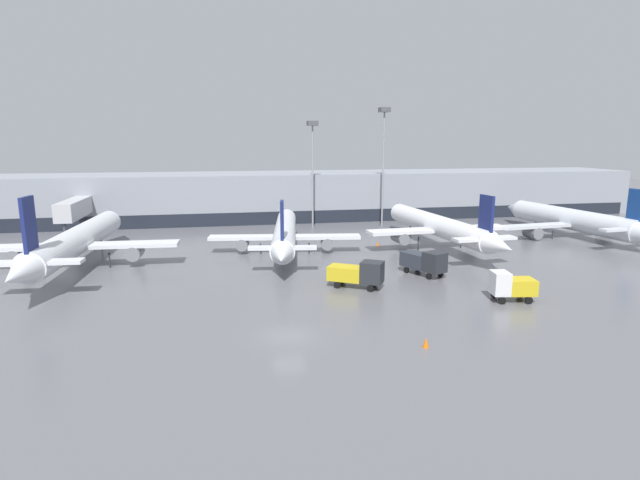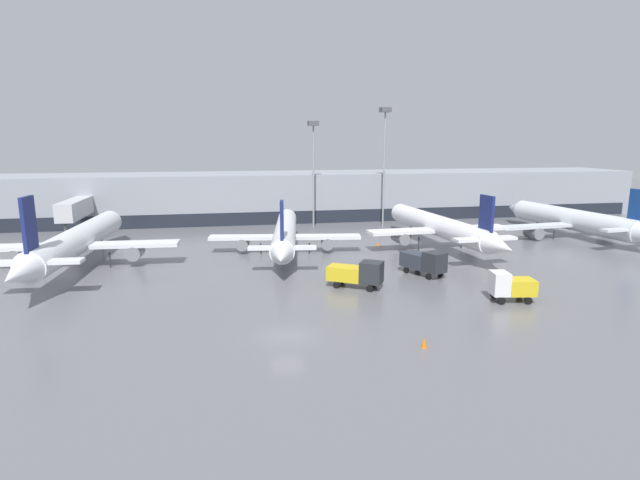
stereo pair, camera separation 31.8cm
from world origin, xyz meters
name	(u,v)px [view 1 (the left image)]	position (x,y,z in m)	size (l,w,h in m)	color
ground_plane	(289,336)	(0.00, 0.00, 0.00)	(320.00, 320.00, 0.00)	slate
terminal_building	(246,196)	(-0.11, 61.93, 4.49)	(160.00, 28.55, 9.00)	gray
parked_jet_1	(574,220)	(50.58, 32.63, 2.68)	(27.49, 33.57, 8.67)	silver
parked_jet_2	(285,233)	(3.56, 30.11, 2.69)	(20.89, 33.41, 8.51)	silver
parked_jet_3	(76,241)	(-22.26, 26.80, 3.22)	(24.11, 37.13, 10.01)	silver
parked_jet_4	(439,226)	(25.50, 28.64, 3.21)	(21.10, 34.53, 8.84)	white
service_truck_0	(424,261)	(17.73, 15.22, 1.64)	(4.19, 5.90, 2.94)	#2D333D
service_truck_1	(511,285)	(22.16, 4.65, 1.57)	(4.39, 2.77, 2.90)	gold
service_truck_2	(358,273)	(8.90, 11.79, 1.59)	(5.96, 4.77, 2.92)	gold
traffic_cone_0	(426,342)	(9.75, -4.22, 0.39)	(0.47, 0.47, 0.79)	orange
traffic_cone_1	(378,243)	(17.59, 32.13, 0.30)	(0.46, 0.46, 0.60)	orange
apron_light_mast_2	(313,144)	(11.16, 50.24, 14.65)	(1.80, 1.80, 18.60)	gray
apron_light_mast_3	(384,135)	(23.83, 49.21, 16.24)	(1.80, 1.80, 20.96)	gray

